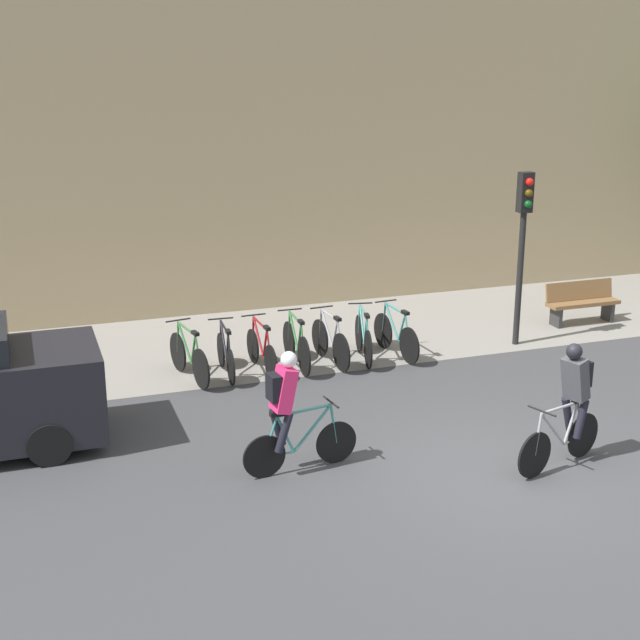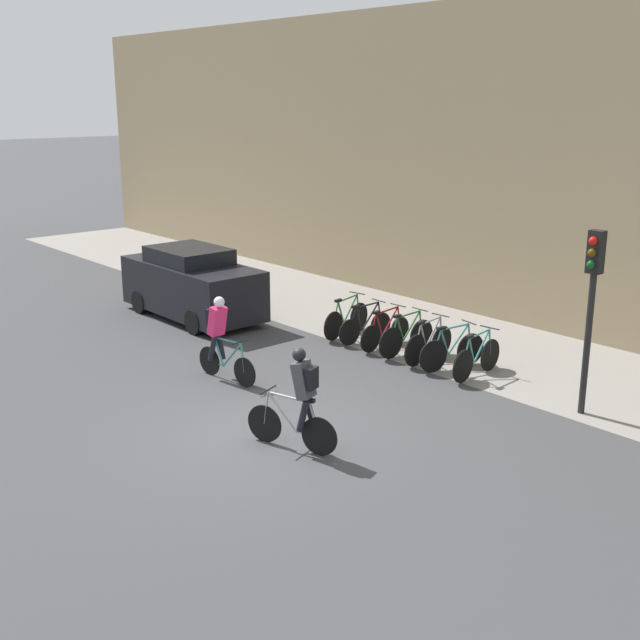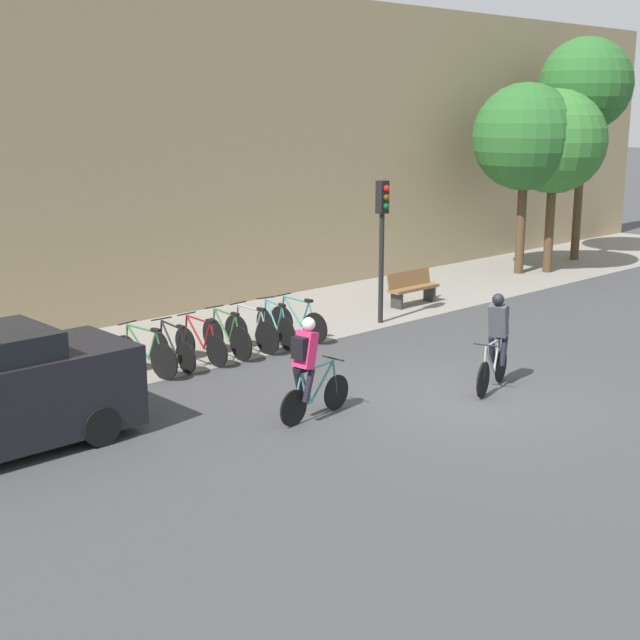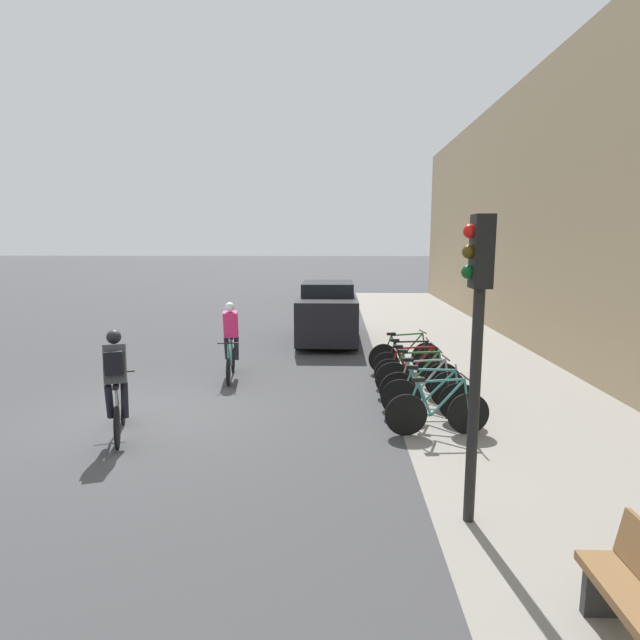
# 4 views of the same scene
# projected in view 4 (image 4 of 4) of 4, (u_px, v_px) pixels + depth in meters

# --- Properties ---
(ground) EXTENTS (200.00, 200.00, 0.00)m
(ground) POSITION_uv_depth(u_px,v_px,m) (143.00, 419.00, 8.84)
(ground) COLOR #3D3D3F
(kerb_strip) EXTENTS (44.00, 4.50, 0.01)m
(kerb_strip) POSITION_uv_depth(u_px,v_px,m) (529.00, 423.00, 8.62)
(kerb_strip) COLOR gray
(kerb_strip) RESTS_ON ground
(cyclist_pink) EXTENTS (1.69, 0.49, 1.75)m
(cyclist_pink) POSITION_uv_depth(u_px,v_px,m) (231.00, 337.00, 11.44)
(cyclist_pink) COLOR black
(cyclist_pink) RESTS_ON ground
(cyclist_grey) EXTENTS (1.63, 0.66, 1.77)m
(cyclist_grey) POSITION_uv_depth(u_px,v_px,m) (117.00, 382.00, 7.77)
(cyclist_grey) COLOR black
(cyclist_grey) RESTS_ON ground
(parked_bike_0) EXTENTS (0.50, 1.74, 0.99)m
(parked_bike_0) POSITION_uv_depth(u_px,v_px,m) (404.00, 355.00, 11.95)
(parked_bike_0) COLOR black
(parked_bike_0) RESTS_ON ground
(parked_bike_1) EXTENTS (0.46, 1.61, 0.95)m
(parked_bike_1) POSITION_uv_depth(u_px,v_px,m) (408.00, 363.00, 11.30)
(parked_bike_1) COLOR black
(parked_bike_1) RESTS_ON ground
(parked_bike_2) EXTENTS (0.46, 1.66, 0.95)m
(parked_bike_2) POSITION_uv_depth(u_px,v_px,m) (413.00, 370.00, 10.65)
(parked_bike_2) COLOR black
(parked_bike_2) RESTS_ON ground
(parked_bike_3) EXTENTS (0.46, 1.70, 0.99)m
(parked_bike_3) POSITION_uv_depth(u_px,v_px,m) (418.00, 377.00, 10.00)
(parked_bike_3) COLOR black
(parked_bike_3) RESTS_ON ground
(parked_bike_4) EXTENTS (0.46, 1.66, 0.99)m
(parked_bike_4) POSITION_uv_depth(u_px,v_px,m) (423.00, 387.00, 9.35)
(parked_bike_4) COLOR black
(parked_bike_4) RESTS_ON ground
(parked_bike_5) EXTENTS (0.51, 1.68, 0.99)m
(parked_bike_5) POSITION_uv_depth(u_px,v_px,m) (430.00, 398.00, 8.70)
(parked_bike_5) COLOR black
(parked_bike_5) RESTS_ON ground
(parked_bike_6) EXTENTS (0.46, 1.71, 0.98)m
(parked_bike_6) POSITION_uv_depth(u_px,v_px,m) (437.00, 411.00, 8.05)
(parked_bike_6) COLOR black
(parked_bike_6) RESTS_ON ground
(traffic_light_pole) EXTENTS (0.26, 0.30, 3.39)m
(traffic_light_pole) POSITION_uv_depth(u_px,v_px,m) (477.00, 314.00, 5.26)
(traffic_light_pole) COLOR black
(traffic_light_pole) RESTS_ON ground
(parked_car) EXTENTS (4.30, 1.84, 1.85)m
(parked_car) POSITION_uv_depth(u_px,v_px,m) (328.00, 312.00, 15.73)
(parked_car) COLOR black
(parked_car) RESTS_ON ground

